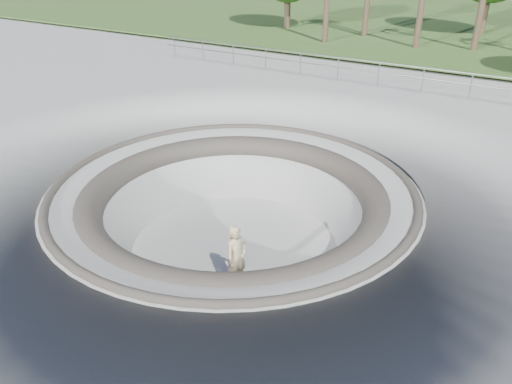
# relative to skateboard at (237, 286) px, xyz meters

# --- Properties ---
(ground) EXTENTS (180.00, 180.00, 0.00)m
(ground) POSITION_rel_skateboard_xyz_m (-1.21, 1.71, 1.83)
(ground) COLOR #AFAFA9
(ground) RESTS_ON ground
(skate_bowl) EXTENTS (14.00, 14.00, 4.10)m
(skate_bowl) POSITION_rel_skateboard_xyz_m (-1.21, 1.71, 0.00)
(skate_bowl) COLOR #AFAFA9
(skate_bowl) RESTS_ON ground
(grass_strip) EXTENTS (180.00, 36.00, 0.12)m
(grass_strip) POSITION_rel_skateboard_xyz_m (-1.21, 35.71, 2.05)
(grass_strip) COLOR #3A5522
(grass_strip) RESTS_ON ground
(safety_railing) EXTENTS (25.00, 0.06, 1.03)m
(safety_railing) POSITION_rel_skateboard_xyz_m (-1.21, 13.71, 2.52)
(safety_railing) COLOR gray
(safety_railing) RESTS_ON ground
(skateboard) EXTENTS (0.86, 0.41, 0.09)m
(skateboard) POSITION_rel_skateboard_xyz_m (0.00, 0.00, 0.00)
(skateboard) COLOR brown
(skateboard) RESTS_ON ground
(skater) EXTENTS (0.55, 0.72, 1.78)m
(skater) POSITION_rel_skateboard_xyz_m (-0.00, 0.00, 0.91)
(skater) COLOR #D8BC8B
(skater) RESTS_ON skateboard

